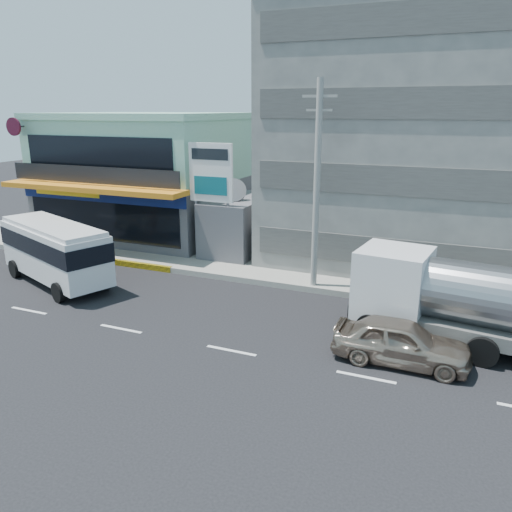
{
  "coord_description": "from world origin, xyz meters",
  "views": [
    {
      "loc": [
        12.31,
        -15.17,
        8.67
      ],
      "look_at": [
        3.93,
        4.99,
        2.2
      ],
      "focal_mm": 35.0,
      "sensor_mm": 36.0,
      "label": 1
    }
  ],
  "objects": [
    {
      "name": "gap_structure",
      "position": [
        0.0,
        12.0,
        1.75
      ],
      "size": [
        3.0,
        6.0,
        3.5
      ],
      "primitive_type": "cube",
      "color": "#4A4A50",
      "rests_on": "ground"
    },
    {
      "name": "sedan",
      "position": [
        10.9,
        1.5,
        0.81
      ],
      "size": [
        4.75,
        1.92,
        1.62
      ],
      "primitive_type": "imported",
      "rotation": [
        0.0,
        0.0,
        1.57
      ],
      "color": "tan",
      "rests_on": "ground"
    },
    {
      "name": "motorcycle_rider",
      "position": [
        -6.44,
        5.64,
        0.8
      ],
      "size": [
        1.95,
        0.86,
        2.42
      ],
      "color": "#53180B",
      "rests_on": "ground"
    },
    {
      "name": "concrete_building",
      "position": [
        10.0,
        15.0,
        7.0
      ],
      "size": [
        16.0,
        12.0,
        14.0
      ],
      "primitive_type": "cube",
      "color": "gray",
      "rests_on": "ground"
    },
    {
      "name": "sidewalk",
      "position": [
        5.0,
        9.5,
        0.15
      ],
      "size": [
        70.0,
        5.0,
        0.3
      ],
      "primitive_type": "cube",
      "color": "gray",
      "rests_on": "ground"
    },
    {
      "name": "utility_pole_near",
      "position": [
        6.0,
        7.4,
        5.15
      ],
      "size": [
        1.6,
        0.3,
        10.0
      ],
      "color": "#999993",
      "rests_on": "ground"
    },
    {
      "name": "ground",
      "position": [
        0.0,
        0.0,
        0.0
      ],
      "size": [
        120.0,
        120.0,
        0.0
      ],
      "primitive_type": "plane",
      "color": "black",
      "rests_on": "ground"
    },
    {
      "name": "tanker_truck",
      "position": [
        12.82,
        3.71,
        1.84
      ],
      "size": [
        8.96,
        3.77,
        3.43
      ],
      "color": "silver",
      "rests_on": "ground"
    },
    {
      "name": "minibus",
      "position": [
        -6.45,
        3.36,
        1.87
      ],
      "size": [
        7.86,
        4.96,
        3.14
      ],
      "color": "silver",
      "rests_on": "ground"
    },
    {
      "name": "billboard",
      "position": [
        -0.5,
        9.2,
        4.93
      ],
      "size": [
        2.6,
        0.18,
        6.9
      ],
      "color": "gray",
      "rests_on": "ground"
    },
    {
      "name": "satellite_dish",
      "position": [
        0.0,
        11.0,
        3.58
      ],
      "size": [
        1.5,
        1.5,
        0.15
      ],
      "primitive_type": "cylinder",
      "color": "slate",
      "rests_on": "gap_structure"
    },
    {
      "name": "shop_building",
      "position": [
        -8.0,
        13.95,
        4.0
      ],
      "size": [
        12.4,
        11.7,
        8.0
      ],
      "color": "#4A4A50",
      "rests_on": "ground"
    }
  ]
}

